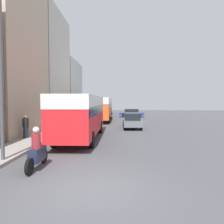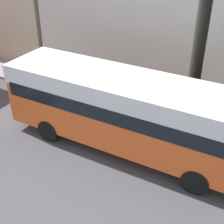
{
  "view_description": "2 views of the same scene",
  "coord_description": "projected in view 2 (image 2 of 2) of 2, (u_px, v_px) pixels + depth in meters",
  "views": [
    {
      "loc": [
        0.81,
        -6.62,
        2.75
      ],
      "look_at": [
        -0.14,
        24.19,
        1.21
      ],
      "focal_mm": 35.0,
      "sensor_mm": 36.0,
      "label": 1
    },
    {
      "loc": [
        7.99,
        28.16,
        8.2
      ],
      "look_at": [
        -1.69,
        22.81,
        1.5
      ],
      "focal_mm": 50.0,
      "sensor_mm": 36.0,
      "label": 2
    }
  ],
  "objects": [
    {
      "name": "bus_following",
      "position": [
        128.0,
        105.0,
        12.27
      ],
      "size": [
        2.63,
        10.48,
        3.19
      ],
      "color": "#EA5B23",
      "rests_on": "ground_plane"
    }
  ]
}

